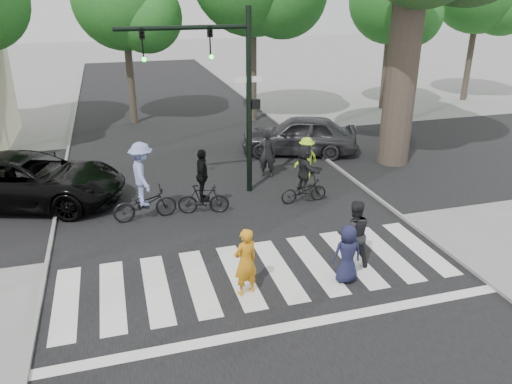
{
  "coord_description": "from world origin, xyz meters",
  "views": [
    {
      "loc": [
        -3.05,
        -9.13,
        6.52
      ],
      "look_at": [
        0.5,
        3.0,
        1.3
      ],
      "focal_mm": 35.0,
      "sensor_mm": 36.0,
      "label": 1
    }
  ],
  "objects_px": {
    "pedestrian_woman": "(245,262)",
    "cyclist_left": "(143,187)",
    "cyclist_right": "(304,177)",
    "car_suv": "(29,180)",
    "pedestrian_adult": "(354,234)",
    "pedestrian_child": "(347,254)",
    "traffic_signal": "(223,78)",
    "car_grey": "(299,135)",
    "cyclist_mid": "(203,188)"
  },
  "relations": [
    {
      "from": "pedestrian_adult",
      "to": "cyclist_right",
      "type": "relative_size",
      "value": 0.9
    },
    {
      "from": "car_suv",
      "to": "car_grey",
      "type": "xyz_separation_m",
      "value": [
        10.13,
        2.53,
        -0.01
      ]
    },
    {
      "from": "pedestrian_child",
      "to": "car_grey",
      "type": "bearing_deg",
      "value": -101.33
    },
    {
      "from": "cyclist_right",
      "to": "car_suv",
      "type": "relative_size",
      "value": 0.33
    },
    {
      "from": "car_suv",
      "to": "car_grey",
      "type": "bearing_deg",
      "value": -57.43
    },
    {
      "from": "traffic_signal",
      "to": "cyclist_left",
      "type": "height_order",
      "value": "traffic_signal"
    },
    {
      "from": "traffic_signal",
      "to": "cyclist_right",
      "type": "bearing_deg",
      "value": -32.34
    },
    {
      "from": "pedestrian_child",
      "to": "cyclist_right",
      "type": "distance_m",
      "value": 4.74
    },
    {
      "from": "cyclist_left",
      "to": "pedestrian_adult",
      "type": "bearing_deg",
      "value": -41.44
    },
    {
      "from": "pedestrian_adult",
      "to": "cyclist_right",
      "type": "bearing_deg",
      "value": -84.32
    },
    {
      "from": "cyclist_right",
      "to": "car_grey",
      "type": "bearing_deg",
      "value": 70.97
    },
    {
      "from": "traffic_signal",
      "to": "pedestrian_child",
      "type": "bearing_deg",
      "value": -76.02
    },
    {
      "from": "pedestrian_woman",
      "to": "pedestrian_child",
      "type": "xyz_separation_m",
      "value": [
        2.43,
        -0.16,
        -0.1
      ]
    },
    {
      "from": "cyclist_right",
      "to": "car_suv",
      "type": "bearing_deg",
      "value": 164.63
    },
    {
      "from": "car_suv",
      "to": "car_grey",
      "type": "height_order",
      "value": "car_suv"
    },
    {
      "from": "traffic_signal",
      "to": "cyclist_left",
      "type": "distance_m",
      "value": 4.18
    },
    {
      "from": "pedestrian_child",
      "to": "pedestrian_adult",
      "type": "height_order",
      "value": "pedestrian_adult"
    },
    {
      "from": "car_grey",
      "to": "cyclist_right",
      "type": "bearing_deg",
      "value": 1.8
    },
    {
      "from": "pedestrian_adult",
      "to": "traffic_signal",
      "type": "bearing_deg",
      "value": -60.42
    },
    {
      "from": "pedestrian_adult",
      "to": "cyclist_left",
      "type": "relative_size",
      "value": 0.73
    },
    {
      "from": "pedestrian_woman",
      "to": "car_grey",
      "type": "bearing_deg",
      "value": -135.78
    },
    {
      "from": "pedestrian_child",
      "to": "car_suv",
      "type": "distance_m",
      "value": 10.41
    },
    {
      "from": "cyclist_left",
      "to": "pedestrian_woman",
      "type": "bearing_deg",
      "value": -68.21
    },
    {
      "from": "pedestrian_woman",
      "to": "cyclist_left",
      "type": "xyz_separation_m",
      "value": [
        -1.86,
        4.65,
        0.22
      ]
    },
    {
      "from": "pedestrian_woman",
      "to": "cyclist_right",
      "type": "xyz_separation_m",
      "value": [
        3.18,
        4.52,
        0.06
      ]
    },
    {
      "from": "pedestrian_woman",
      "to": "cyclist_mid",
      "type": "distance_m",
      "value": 4.58
    },
    {
      "from": "pedestrian_woman",
      "to": "cyclist_left",
      "type": "distance_m",
      "value": 5.02
    },
    {
      "from": "pedestrian_child",
      "to": "traffic_signal",
      "type": "bearing_deg",
      "value": -73.08
    },
    {
      "from": "traffic_signal",
      "to": "pedestrian_adult",
      "type": "height_order",
      "value": "traffic_signal"
    },
    {
      "from": "pedestrian_woman",
      "to": "cyclist_mid",
      "type": "relative_size",
      "value": 0.79
    },
    {
      "from": "pedestrian_woman",
      "to": "car_suv",
      "type": "bearing_deg",
      "value": -70.73
    },
    {
      "from": "cyclist_left",
      "to": "car_suv",
      "type": "bearing_deg",
      "value": 147.43
    },
    {
      "from": "cyclist_right",
      "to": "car_grey",
      "type": "distance_m",
      "value": 5.14
    },
    {
      "from": "traffic_signal",
      "to": "pedestrian_adult",
      "type": "relative_size",
      "value": 3.4
    },
    {
      "from": "pedestrian_child",
      "to": "car_suv",
      "type": "height_order",
      "value": "car_suv"
    },
    {
      "from": "traffic_signal",
      "to": "cyclist_mid",
      "type": "distance_m",
      "value": 3.5
    },
    {
      "from": "cyclist_left",
      "to": "pedestrian_child",
      "type": "bearing_deg",
      "value": -48.31
    },
    {
      "from": "cyclist_left",
      "to": "cyclist_right",
      "type": "distance_m",
      "value": 5.04
    },
    {
      "from": "pedestrian_child",
      "to": "cyclist_left",
      "type": "bearing_deg",
      "value": -45.37
    },
    {
      "from": "pedestrian_child",
      "to": "car_grey",
      "type": "distance_m",
      "value": 9.84
    },
    {
      "from": "pedestrian_child",
      "to": "car_suv",
      "type": "bearing_deg",
      "value": -39.29
    },
    {
      "from": "traffic_signal",
      "to": "cyclist_right",
      "type": "height_order",
      "value": "traffic_signal"
    },
    {
      "from": "pedestrian_child",
      "to": "car_suv",
      "type": "xyz_separation_m",
      "value": [
        -7.71,
        7.0,
        0.1
      ]
    },
    {
      "from": "car_suv",
      "to": "pedestrian_woman",
      "type": "bearing_deg",
      "value": -123.77
    },
    {
      "from": "pedestrian_adult",
      "to": "car_suv",
      "type": "relative_size",
      "value": 0.3
    },
    {
      "from": "traffic_signal",
      "to": "pedestrian_child",
      "type": "distance_m",
      "value": 7.05
    },
    {
      "from": "pedestrian_child",
      "to": "cyclist_mid",
      "type": "bearing_deg",
      "value": -58.97
    },
    {
      "from": "pedestrian_child",
      "to": "pedestrian_adult",
      "type": "xyz_separation_m",
      "value": [
        0.46,
        0.62,
        0.16
      ]
    },
    {
      "from": "pedestrian_woman",
      "to": "car_suv",
      "type": "relative_size",
      "value": 0.28
    },
    {
      "from": "pedestrian_child",
      "to": "cyclist_right",
      "type": "bearing_deg",
      "value": -96.16
    }
  ]
}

